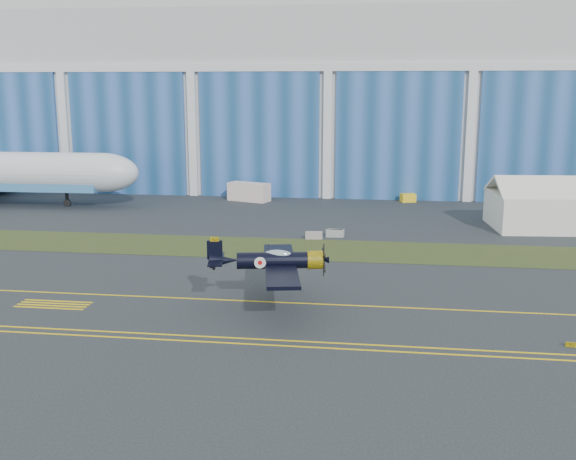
# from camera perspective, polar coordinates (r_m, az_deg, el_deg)

# --- Properties ---
(ground) EXTENTS (260.00, 260.00, 0.00)m
(ground) POSITION_cam_1_polar(r_m,az_deg,el_deg) (61.14, -0.40, -4.69)
(ground) COLOR #2B3135
(ground) RESTS_ON ground
(grass_median) EXTENTS (260.00, 10.00, 0.02)m
(grass_median) POSITION_cam_1_polar(r_m,az_deg,el_deg) (74.54, 1.14, -1.61)
(grass_median) COLOR #475128
(grass_median) RESTS_ON ground
(hangar) EXTENTS (220.00, 45.70, 30.00)m
(hangar) POSITION_cam_1_polar(r_m,az_deg,el_deg) (130.05, 4.19, 10.82)
(hangar) COLOR silver
(hangar) RESTS_ON ground
(taxiway_centreline) EXTENTS (200.00, 0.20, 0.02)m
(taxiway_centreline) POSITION_cam_1_polar(r_m,az_deg,el_deg) (56.42, -1.12, -6.12)
(taxiway_centreline) COLOR yellow
(taxiway_centreline) RESTS_ON ground
(edge_line_near) EXTENTS (80.00, 0.20, 0.02)m
(edge_line_near) POSITION_cam_1_polar(r_m,az_deg,el_deg) (47.61, -2.92, -9.64)
(edge_line_near) COLOR yellow
(edge_line_near) RESTS_ON ground
(edge_line_far) EXTENTS (80.00, 0.20, 0.02)m
(edge_line_far) POSITION_cam_1_polar(r_m,az_deg,el_deg) (48.53, -2.70, -9.21)
(edge_line_far) COLOR yellow
(edge_line_far) RESTS_ON ground
(hold_short_ladder) EXTENTS (6.00, 2.40, 0.02)m
(hold_short_ladder) POSITION_cam_1_polar(r_m,az_deg,el_deg) (59.07, -19.23, -5.97)
(hold_short_ladder) COLOR yellow
(hold_short_ladder) RESTS_ON ground
(guard_board_right) EXTENTS (1.20, 0.15, 0.35)m
(guard_board_right) POSITION_cam_1_polar(r_m,az_deg,el_deg) (50.99, 23.08, -8.93)
(guard_board_right) COLOR yellow
(guard_board_right) RESTS_ON ground
(warbird) EXTENTS (13.10, 14.91, 3.90)m
(warbird) POSITION_cam_1_polar(r_m,az_deg,el_deg) (53.94, -1.30, -2.59)
(warbird) COLOR black
(warbird) RESTS_ON ground
(tent) EXTENTS (15.33, 11.78, 6.74)m
(tent) POSITION_cam_1_polar(r_m,az_deg,el_deg) (91.35, 21.35, 2.23)
(tent) COLOR white
(tent) RESTS_ON ground
(shipping_container) EXTENTS (7.04, 4.70, 2.83)m
(shipping_container) POSITION_cam_1_polar(r_m,az_deg,el_deg) (106.33, -3.33, 3.24)
(shipping_container) COLOR silver
(shipping_container) RESTS_ON ground
(tug) EXTENTS (2.56, 2.05, 1.30)m
(tug) POSITION_cam_1_polar(r_m,az_deg,el_deg) (106.84, 10.12, 2.70)
(tug) COLOR yellow
(tug) RESTS_ON ground
(barrier_a) EXTENTS (2.05, 0.80, 0.90)m
(barrier_a) POSITION_cam_1_polar(r_m,az_deg,el_deg) (79.37, 2.20, -0.46)
(barrier_a) COLOR #9F9192
(barrier_a) RESTS_ON ground
(barrier_b) EXTENTS (2.04, 0.74, 0.90)m
(barrier_b) POSITION_cam_1_polar(r_m,az_deg,el_deg) (80.59, 3.93, -0.29)
(barrier_b) COLOR gray
(barrier_b) RESTS_ON ground
(barrier_c) EXTENTS (2.04, 0.77, 0.90)m
(barrier_c) POSITION_cam_1_polar(r_m,az_deg,el_deg) (80.84, 4.07, -0.25)
(barrier_c) COLOR gray
(barrier_c) RESTS_ON ground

